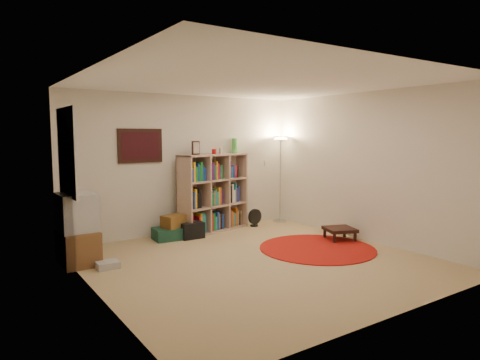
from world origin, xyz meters
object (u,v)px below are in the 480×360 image
object	(u,v)px
suitcase	(172,233)
floor_fan	(255,218)
tv_stand	(78,230)
bookshelf	(212,194)
side_table	(340,230)
floor_lamp	(281,151)

from	to	relation	value
suitcase	floor_fan	bearing A→B (deg)	5.98
tv_stand	bookshelf	bearing A→B (deg)	15.15
suitcase	side_table	xyz separation A→B (m)	(2.33, -1.67, 0.08)
floor_fan	tv_stand	xyz separation A→B (m)	(-3.47, -0.62, 0.30)
bookshelf	side_table	size ratio (longest dim) A/B	2.87
side_table	floor_fan	bearing A→B (deg)	107.75
bookshelf	suitcase	bearing A→B (deg)	176.85
tv_stand	suitcase	distance (m)	1.82
tv_stand	suitcase	world-z (taller)	tv_stand
floor_lamp	side_table	xyz separation A→B (m)	(-0.16, -1.79, -1.28)
floor_fan	suitcase	bearing A→B (deg)	174.70
floor_fan	tv_stand	size ratio (longest dim) A/B	0.35
floor_lamp	suitcase	size ratio (longest dim) A/B	2.70
bookshelf	tv_stand	size ratio (longest dim) A/B	1.74
suitcase	bookshelf	bearing A→B (deg)	14.70
floor_fan	tv_stand	world-z (taller)	tv_stand
tv_stand	side_table	world-z (taller)	tv_stand
tv_stand	floor_lamp	bearing A→B (deg)	8.75
tv_stand	suitcase	size ratio (longest dim) A/B	1.51
bookshelf	floor_lamp	bearing A→B (deg)	-14.37
bookshelf	floor_lamp	xyz separation A→B (m)	(1.59, -0.03, 0.77)
bookshelf	floor_lamp	world-z (taller)	floor_lamp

